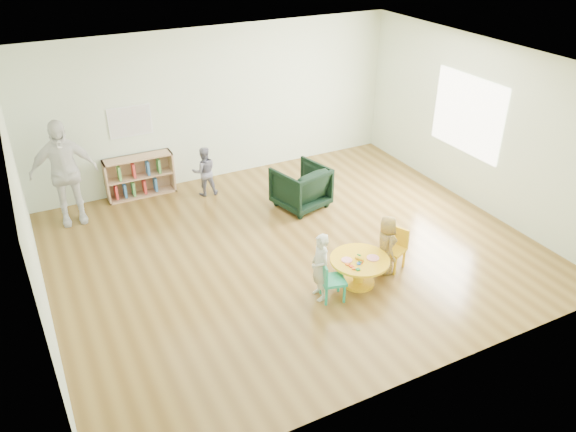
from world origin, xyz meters
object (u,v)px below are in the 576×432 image
(activity_table, at_px, (359,266))
(child_right, at_px, (386,245))
(adult_caretaker, at_px, (64,173))
(toddler, at_px, (204,171))
(bookshelf, at_px, (139,176))
(kid_chair_right, at_px, (394,247))
(kid_chair_left, at_px, (330,279))
(armchair, at_px, (301,187))
(child_left, at_px, (320,267))

(activity_table, xyz_separation_m, child_right, (0.49, 0.08, 0.16))
(child_right, bearing_deg, adult_caretaker, 61.18)
(toddler, bearing_deg, bookshelf, -17.01)
(adult_caretaker, bearing_deg, kid_chair_right, -39.12)
(kid_chair_left, bearing_deg, armchair, 174.17)
(child_right, bearing_deg, kid_chair_left, 115.15)
(kid_chair_left, relative_size, toddler, 0.64)
(activity_table, xyz_separation_m, child_left, (-0.63, -0.01, 0.20))
(activity_table, bearing_deg, armchair, 81.54)
(child_right, height_order, toddler, toddler)
(activity_table, distance_m, child_right, 0.52)
(armchair, xyz_separation_m, toddler, (-1.32, 1.18, 0.08))
(child_left, xyz_separation_m, child_right, (1.12, 0.10, -0.04))
(kid_chair_left, height_order, child_left, child_left)
(kid_chair_left, bearing_deg, child_right, 114.50)
(kid_chair_right, height_order, armchair, armchair)
(bookshelf, height_order, adult_caretaker, adult_caretaker)
(child_left, bearing_deg, kid_chair_left, 51.53)
(bookshelf, relative_size, toddler, 1.32)
(kid_chair_left, xyz_separation_m, armchair, (0.88, 2.47, 0.06))
(kid_chair_left, relative_size, child_left, 0.60)
(child_left, bearing_deg, child_right, 99.40)
(adult_caretaker, bearing_deg, bookshelf, 22.27)
(kid_chair_right, xyz_separation_m, toddler, (-1.65, 3.41, 0.13))
(activity_table, xyz_separation_m, armchair, (0.35, 2.36, 0.09))
(kid_chair_left, bearing_deg, child_left, -119.00)
(activity_table, distance_m, adult_caretaker, 4.90)
(armchair, bearing_deg, activity_table, 67.32)
(bookshelf, relative_size, child_left, 1.25)
(toddler, distance_m, adult_caretaker, 2.33)
(activity_table, height_order, kid_chair_left, kid_chair_left)
(kid_chair_left, relative_size, armchair, 0.71)
(activity_table, bearing_deg, toddler, 105.20)
(child_right, xyz_separation_m, toddler, (-1.45, 3.46, 0.01))
(child_left, relative_size, toddler, 1.06)
(child_left, bearing_deg, toddler, -170.31)
(toddler, bearing_deg, kid_chair_right, 125.01)
(bookshelf, distance_m, toddler, 1.18)
(toddler, xyz_separation_m, adult_caretaker, (-2.29, 0.07, 0.43))
(child_right, height_order, adult_caretaker, adult_caretaker)
(bookshelf, bearing_deg, toddler, -26.26)
(bookshelf, xyz_separation_m, child_right, (2.51, -3.98, 0.08))
(activity_table, relative_size, toddler, 0.90)
(adult_caretaker, bearing_deg, toddler, 0.57)
(armchair, bearing_deg, child_left, 53.26)
(adult_caretaker, bearing_deg, activity_table, -45.65)
(child_left, xyz_separation_m, adult_caretaker, (-2.62, 3.63, 0.40))
(kid_chair_left, height_order, bookshelf, bookshelf)
(kid_chair_right, distance_m, child_right, 0.23)
(activity_table, relative_size, kid_chair_left, 1.41)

